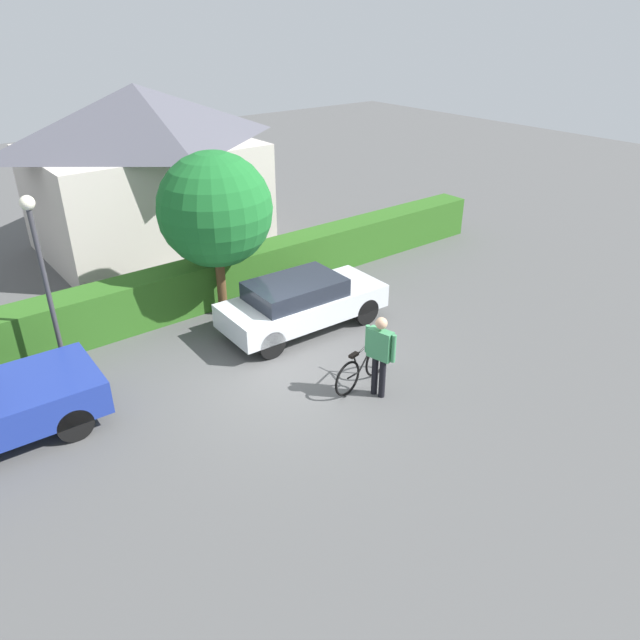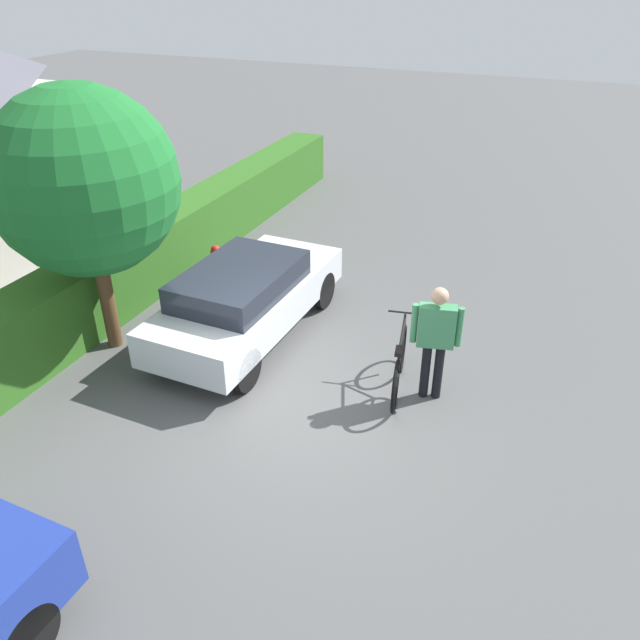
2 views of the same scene
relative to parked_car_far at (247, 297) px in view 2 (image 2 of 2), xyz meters
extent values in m
plane|color=#505050|center=(-1.52, -1.49, -0.71)|extent=(60.00, 60.00, 0.00)
cube|color=#2D601D|center=(-1.52, 2.59, -0.11)|extent=(19.86, 0.90, 1.21)
cylinder|color=black|center=(-5.69, -0.86, -0.39)|extent=(0.66, 0.20, 0.66)
cube|color=silver|center=(0.05, 0.00, -0.10)|extent=(4.06, 1.73, 0.56)
cube|color=#1E232D|center=(-0.17, 0.01, 0.39)|extent=(2.23, 1.48, 0.41)
cylinder|color=black|center=(1.44, 0.67, -0.38)|extent=(0.67, 0.20, 0.66)
cylinder|color=black|center=(1.40, -0.76, -0.38)|extent=(0.67, 0.20, 0.66)
cylinder|color=black|center=(-1.29, 0.75, -0.38)|extent=(0.67, 0.20, 0.66)
cylinder|color=black|center=(-1.33, -0.67, -0.38)|extent=(0.67, 0.20, 0.66)
torus|color=black|center=(0.01, -2.63, -0.34)|extent=(0.75, 0.19, 0.75)
torus|color=black|center=(-0.95, -2.81, -0.34)|extent=(0.75, 0.19, 0.75)
cylinder|color=black|center=(-0.29, -2.69, -0.05)|extent=(0.62, 0.15, 0.64)
cylinder|color=black|center=(-0.68, -2.76, -0.13)|extent=(0.23, 0.08, 0.47)
cylinder|color=black|center=(-0.41, -2.71, 0.15)|extent=(0.74, 0.17, 0.18)
cylinder|color=black|center=(-0.77, -2.77, -0.35)|extent=(0.37, 0.10, 0.05)
cylinder|color=black|center=(0.01, -2.63, -0.04)|extent=(0.04, 0.04, 0.60)
cube|color=black|center=(-0.77, -2.77, 0.13)|extent=(0.23, 0.14, 0.06)
cylinder|color=black|center=(0.01, -2.63, 0.29)|extent=(0.12, 0.50, 0.03)
cylinder|color=black|center=(-0.49, -3.10, -0.28)|extent=(0.13, 0.13, 0.86)
cylinder|color=black|center=(-0.45, -3.28, -0.28)|extent=(0.13, 0.13, 0.86)
cube|color=#3F8C59|center=(-0.47, -3.19, 0.45)|extent=(0.31, 0.54, 0.61)
sphere|color=tan|center=(-0.47, -3.19, 0.91)|extent=(0.23, 0.23, 0.23)
cylinder|color=#3F8C59|center=(-0.54, -2.90, 0.47)|extent=(0.09, 0.09, 0.58)
cylinder|color=#3F8C59|center=(-0.40, -3.49, 0.47)|extent=(0.09, 0.09, 0.58)
cylinder|color=brown|center=(-1.09, 1.88, 0.24)|extent=(0.23, 0.23, 1.91)
sphere|color=#1C692A|center=(-1.09, 1.88, 2.01)|extent=(2.72, 2.72, 2.72)
cylinder|color=red|center=(1.43, 1.44, -0.36)|extent=(0.20, 0.20, 0.70)
sphere|color=red|center=(1.43, 1.44, 0.01)|extent=(0.18, 0.18, 0.18)
camera|label=1|loc=(-7.51, -10.30, 6.19)|focal=33.47mm
camera|label=2|loc=(-7.72, -4.52, 4.76)|focal=34.91mm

